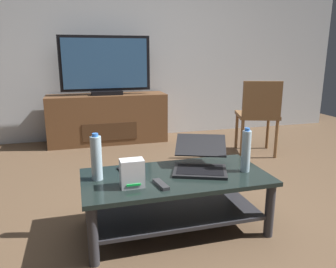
{
  "coord_description": "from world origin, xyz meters",
  "views": [
    {
      "loc": [
        -0.74,
        -2.0,
        1.16
      ],
      "look_at": [
        -0.06,
        0.41,
        0.53
      ],
      "focal_mm": 34.99,
      "sensor_mm": 36.0,
      "label": 1
    }
  ],
  "objects_px": {
    "laptop": "(200,160)",
    "cell_phone": "(125,170)",
    "coffee_table": "(176,192)",
    "dining_chair": "(258,112)",
    "media_cabinet": "(108,119)",
    "water_bottle_far": "(246,151)",
    "water_bottle_near": "(96,158)",
    "tv_remote": "(161,184)",
    "television": "(106,67)",
    "router_box": "(132,173)"
  },
  "relations": [
    {
      "from": "router_box",
      "to": "laptop",
      "type": "bearing_deg",
      "value": 19.89
    },
    {
      "from": "coffee_table",
      "to": "water_bottle_far",
      "type": "relative_size",
      "value": 4.03
    },
    {
      "from": "media_cabinet",
      "to": "dining_chair",
      "type": "distance_m",
      "value": 1.91
    },
    {
      "from": "dining_chair",
      "to": "cell_phone",
      "type": "xyz_separation_m",
      "value": [
        -1.7,
        -1.16,
        -0.11
      ]
    },
    {
      "from": "laptop",
      "to": "water_bottle_far",
      "type": "height_order",
      "value": "water_bottle_far"
    },
    {
      "from": "water_bottle_far",
      "to": "cell_phone",
      "type": "distance_m",
      "value": 0.82
    },
    {
      "from": "router_box",
      "to": "cell_phone",
      "type": "distance_m",
      "value": 0.28
    },
    {
      "from": "coffee_table",
      "to": "dining_chair",
      "type": "height_order",
      "value": "dining_chair"
    },
    {
      "from": "media_cabinet",
      "to": "water_bottle_near",
      "type": "height_order",
      "value": "water_bottle_near"
    },
    {
      "from": "cell_phone",
      "to": "media_cabinet",
      "type": "bearing_deg",
      "value": 74.23
    },
    {
      "from": "coffee_table",
      "to": "laptop",
      "type": "bearing_deg",
      "value": 20.33
    },
    {
      "from": "television",
      "to": "dining_chair",
      "type": "distance_m",
      "value": 1.95
    },
    {
      "from": "tv_remote",
      "to": "television",
      "type": "bearing_deg",
      "value": 82.4
    },
    {
      "from": "dining_chair",
      "to": "laptop",
      "type": "height_order",
      "value": "dining_chair"
    },
    {
      "from": "dining_chair",
      "to": "media_cabinet",
      "type": "bearing_deg",
      "value": 147.32
    },
    {
      "from": "television",
      "to": "water_bottle_near",
      "type": "distance_m",
      "value": 2.33
    },
    {
      "from": "media_cabinet",
      "to": "coffee_table",
      "type": "bearing_deg",
      "value": -84.98
    },
    {
      "from": "laptop",
      "to": "coffee_table",
      "type": "bearing_deg",
      "value": -159.67
    },
    {
      "from": "cell_phone",
      "to": "tv_remote",
      "type": "bearing_deg",
      "value": -74.34
    },
    {
      "from": "coffee_table",
      "to": "water_bottle_near",
      "type": "xyz_separation_m",
      "value": [
        -0.5,
        0.07,
        0.26
      ]
    },
    {
      "from": "water_bottle_far",
      "to": "dining_chair",
      "type": "bearing_deg",
      "value": 56.3
    },
    {
      "from": "laptop",
      "to": "cell_phone",
      "type": "bearing_deg",
      "value": 169.76
    },
    {
      "from": "dining_chair",
      "to": "tv_remote",
      "type": "bearing_deg",
      "value": -136.11
    },
    {
      "from": "router_box",
      "to": "cell_phone",
      "type": "height_order",
      "value": "router_box"
    },
    {
      "from": "dining_chair",
      "to": "cell_phone",
      "type": "relative_size",
      "value": 6.16
    },
    {
      "from": "coffee_table",
      "to": "water_bottle_far",
      "type": "bearing_deg",
      "value": -6.55
    },
    {
      "from": "cell_phone",
      "to": "laptop",
      "type": "bearing_deg",
      "value": -23.39
    },
    {
      "from": "water_bottle_far",
      "to": "cell_phone",
      "type": "relative_size",
      "value": 2.13
    },
    {
      "from": "router_box",
      "to": "water_bottle_near",
      "type": "relative_size",
      "value": 0.57
    },
    {
      "from": "television",
      "to": "media_cabinet",
      "type": "bearing_deg",
      "value": 90.0
    },
    {
      "from": "water_bottle_near",
      "to": "tv_remote",
      "type": "height_order",
      "value": "water_bottle_near"
    },
    {
      "from": "coffee_table",
      "to": "water_bottle_far",
      "type": "height_order",
      "value": "water_bottle_far"
    },
    {
      "from": "coffee_table",
      "to": "water_bottle_far",
      "type": "distance_m",
      "value": 0.54
    },
    {
      "from": "dining_chair",
      "to": "water_bottle_far",
      "type": "relative_size",
      "value": 2.89
    },
    {
      "from": "media_cabinet",
      "to": "dining_chair",
      "type": "xyz_separation_m",
      "value": [
        1.6,
        -1.02,
        0.18
      ]
    },
    {
      "from": "media_cabinet",
      "to": "cell_phone",
      "type": "bearing_deg",
      "value": -92.62
    },
    {
      "from": "water_bottle_near",
      "to": "tv_remote",
      "type": "relative_size",
      "value": 1.87
    },
    {
      "from": "router_box",
      "to": "cell_phone",
      "type": "xyz_separation_m",
      "value": [
        -0.0,
        0.27,
        -0.08
      ]
    },
    {
      "from": "dining_chair",
      "to": "router_box",
      "type": "xyz_separation_m",
      "value": [
        -1.69,
        -1.43,
        -0.03
      ]
    },
    {
      "from": "laptop",
      "to": "water_bottle_near",
      "type": "bearing_deg",
      "value": -179.36
    },
    {
      "from": "coffee_table",
      "to": "tv_remote",
      "type": "bearing_deg",
      "value": -133.72
    },
    {
      "from": "media_cabinet",
      "to": "router_box",
      "type": "relative_size",
      "value": 8.93
    },
    {
      "from": "water_bottle_near",
      "to": "media_cabinet",
      "type": "bearing_deg",
      "value": 82.8
    },
    {
      "from": "media_cabinet",
      "to": "tv_remote",
      "type": "relative_size",
      "value": 9.47
    },
    {
      "from": "television",
      "to": "water_bottle_far",
      "type": "bearing_deg",
      "value": -74.15
    },
    {
      "from": "television",
      "to": "water_bottle_far",
      "type": "relative_size",
      "value": 3.77
    },
    {
      "from": "laptop",
      "to": "dining_chair",
      "type": "bearing_deg",
      "value": 46.41
    },
    {
      "from": "media_cabinet",
      "to": "cell_phone",
      "type": "relative_size",
      "value": 10.82
    },
    {
      "from": "dining_chair",
      "to": "water_bottle_near",
      "type": "distance_m",
      "value": 2.27
    },
    {
      "from": "coffee_table",
      "to": "laptop",
      "type": "height_order",
      "value": "laptop"
    }
  ]
}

